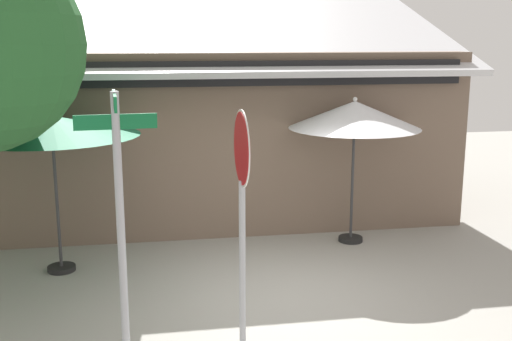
# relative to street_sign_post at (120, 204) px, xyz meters

# --- Properties ---
(ground_plane) EXTENTS (28.00, 28.00, 0.10)m
(ground_plane) POSITION_rel_street_sign_post_xyz_m (2.09, 1.58, -1.95)
(ground_plane) COLOR #9E9B93
(cafe_building) EXTENTS (9.81, 5.56, 4.82)m
(cafe_building) POSITION_rel_street_sign_post_xyz_m (1.69, 6.86, -0.12)
(cafe_building) COLOR #705B4C
(cafe_building) RESTS_ON ground
(street_sign_post) EXTENTS (0.86, 0.92, 3.11)m
(street_sign_post) POSITION_rel_street_sign_post_xyz_m (0.00, 0.00, 0.00)
(street_sign_post) COLOR #A8AAB2
(street_sign_post) RESTS_ON ground
(stop_sign) EXTENTS (0.07, 0.81, 2.94)m
(stop_sign) POSITION_rel_street_sign_post_xyz_m (1.28, -0.39, 0.17)
(stop_sign) COLOR #A8AAB2
(stop_sign) RESTS_ON ground
(patio_umbrella_forest_green_left) EXTENTS (2.67, 2.67, 2.56)m
(patio_umbrella_forest_green_left) POSITION_rel_street_sign_post_xyz_m (-1.12, 3.13, 0.42)
(patio_umbrella_forest_green_left) COLOR black
(patio_umbrella_forest_green_left) RESTS_ON ground
(patio_umbrella_ivory_center) EXTENTS (2.32, 2.32, 2.63)m
(patio_umbrella_ivory_center) POSITION_rel_street_sign_post_xyz_m (3.89, 3.76, 0.41)
(patio_umbrella_ivory_center) COLOR black
(patio_umbrella_ivory_center) RESTS_ON ground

